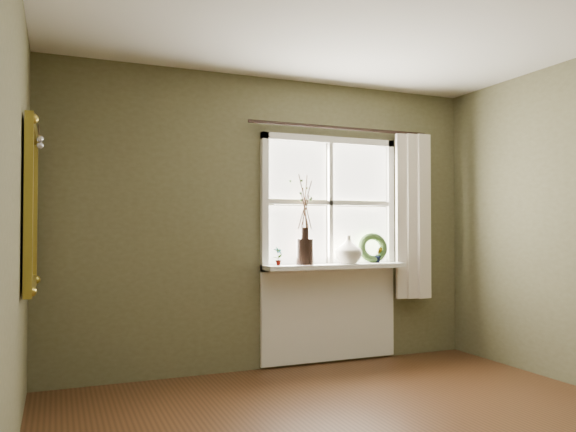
{
  "coord_description": "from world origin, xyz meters",
  "views": [
    {
      "loc": [
        -1.81,
        -2.45,
        1.24
      ],
      "look_at": [
        -0.15,
        1.55,
        1.34
      ],
      "focal_mm": 35.0,
      "sensor_mm": 36.0,
      "label": 1
    }
  ],
  "objects_px": {
    "cream_vase": "(349,250)",
    "gilt_mirror": "(31,207)",
    "wreath": "(373,251)",
    "dark_jug": "(305,252)"
  },
  "relations": [
    {
      "from": "cream_vase",
      "to": "gilt_mirror",
      "type": "bearing_deg",
      "value": -169.81
    },
    {
      "from": "cream_vase",
      "to": "wreath",
      "type": "bearing_deg",
      "value": 8.08
    },
    {
      "from": "cream_vase",
      "to": "gilt_mirror",
      "type": "relative_size",
      "value": 0.23
    },
    {
      "from": "cream_vase",
      "to": "gilt_mirror",
      "type": "height_order",
      "value": "gilt_mirror"
    },
    {
      "from": "cream_vase",
      "to": "gilt_mirror",
      "type": "xyz_separation_m",
      "value": [
        -2.65,
        -0.48,
        0.34
      ]
    },
    {
      "from": "dark_jug",
      "to": "wreath",
      "type": "relative_size",
      "value": 0.8
    },
    {
      "from": "dark_jug",
      "to": "cream_vase",
      "type": "height_order",
      "value": "cream_vase"
    },
    {
      "from": "dark_jug",
      "to": "gilt_mirror",
      "type": "relative_size",
      "value": 0.21
    },
    {
      "from": "dark_jug",
      "to": "cream_vase",
      "type": "xyz_separation_m",
      "value": [
        0.44,
        0.0,
        0.01
      ]
    },
    {
      "from": "dark_jug",
      "to": "wreath",
      "type": "bearing_deg",
      "value": 3.17
    }
  ]
}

